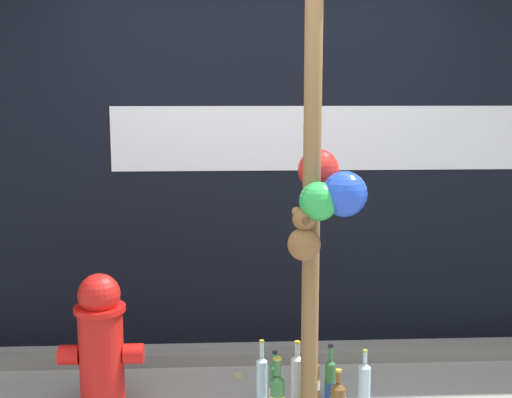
{
  "coord_description": "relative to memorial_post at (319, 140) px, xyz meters",
  "views": [
    {
      "loc": [
        -0.27,
        -3.03,
        1.76
      ],
      "look_at": [
        -0.09,
        0.3,
        1.22
      ],
      "focal_mm": 46.15,
      "sensor_mm": 36.0,
      "label": 1
    }
  ],
  "objects": [
    {
      "name": "bottle_7",
      "position": [
        0.3,
        0.14,
        -1.38
      ],
      "size": [
        0.07,
        0.07,
        0.35
      ],
      "color": "#B2DBEA",
      "rests_on": "ground_plane"
    },
    {
      "name": "fire_hydrant",
      "position": [
        -1.17,
        0.25,
        -1.14
      ],
      "size": [
        0.47,
        0.29,
        0.77
      ],
      "color": "red",
      "rests_on": "ground_plane"
    },
    {
      "name": "litter_1",
      "position": [
        -0.4,
        0.61,
        -1.52
      ],
      "size": [
        0.06,
        0.1,
        0.01
      ],
      "primitive_type": "cube",
      "rotation": [
        0.0,
        0.0,
        1.71
      ],
      "color": "tan",
      "rests_on": "ground_plane"
    },
    {
      "name": "bottle_3",
      "position": [
        -0.08,
        0.16,
        -1.36
      ],
      "size": [
        0.07,
        0.07,
        0.4
      ],
      "color": "silver",
      "rests_on": "ground_plane"
    },
    {
      "name": "bottle_1",
      "position": [
        -0.21,
        0.06,
        -1.36
      ],
      "size": [
        0.07,
        0.07,
        0.38
      ],
      "color": "#337038",
      "rests_on": "ground_plane"
    },
    {
      "name": "bottle_5",
      "position": [
        -0.27,
        0.25,
        -1.38
      ],
      "size": [
        0.07,
        0.07,
        0.37
      ],
      "color": "#B2DBEA",
      "rests_on": "ground_plane"
    },
    {
      "name": "memorial_post",
      "position": [
        0.0,
        0.0,
        0.0
      ],
      "size": [
        0.55,
        0.46,
        2.79
      ],
      "color": "olive",
      "rests_on": "ground_plane"
    },
    {
      "name": "curb_strip",
      "position": [
        -0.22,
        0.81,
        -1.48
      ],
      "size": [
        8.0,
        0.12,
        0.08
      ],
      "primitive_type": "cube",
      "color": "slate",
      "rests_on": "ground_plane"
    },
    {
      "name": "bottle_0",
      "position": [
        0.11,
        0.16,
        -1.38
      ],
      "size": [
        0.06,
        0.06,
        0.37
      ],
      "color": "#337038",
      "rests_on": "ground_plane"
    },
    {
      "name": "bottle_4",
      "position": [
        0.03,
        0.29,
        -1.41
      ],
      "size": [
        0.07,
        0.07,
        0.3
      ],
      "color": "brown",
      "rests_on": "ground_plane"
    },
    {
      "name": "building_wall",
      "position": [
        -0.22,
        1.27,
        0.07
      ],
      "size": [
        10.0,
        0.21,
        3.18
      ],
      "color": "black",
      "rests_on": "ground_plane"
    }
  ]
}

